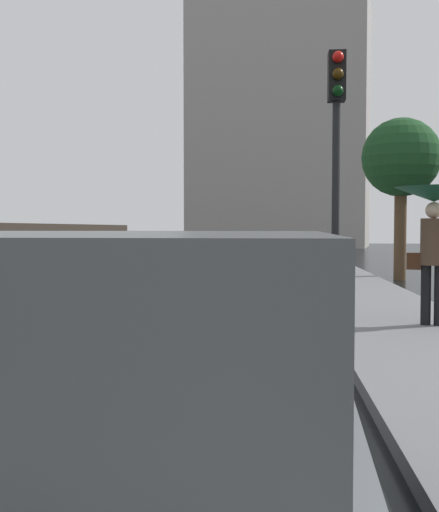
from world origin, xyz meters
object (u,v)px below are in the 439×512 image
Objects in this scene: car_grey_near_kerb at (73,470)px; street_tree_near at (401,159)px; pedestrian_with_umbrella_far at (433,215)px; traffic_light at (336,133)px; car_white_far_ahead at (261,252)px.

street_tree_near reaches higher than car_grey_near_kerb.
pedestrian_with_umbrella_far reaches higher than car_grey_near_kerb.
traffic_light is (-1.29, 0.68, 1.27)m from pedestrian_with_umbrella_far.
street_tree_near reaches higher than traffic_light.
car_grey_near_kerb is 18.61m from car_white_far_ahead.
street_tree_near is (4.31, 16.49, 2.71)m from car_grey_near_kerb.
traffic_light reaches higher than pedestrian_with_umbrella_far.
car_white_far_ahead is at bearing 97.07° from traffic_light.
car_grey_near_kerb reaches higher than car_white_far_ahead.
car_white_far_ahead is at bearing 152.40° from street_tree_near.
car_grey_near_kerb is 0.91× the size of street_tree_near.
street_tree_near is at bearing -81.61° from pedestrian_with_umbrella_far.
car_white_far_ahead is at bearing -60.00° from pedestrian_with_umbrella_far.
car_white_far_ahead is 0.89× the size of street_tree_near.
pedestrian_with_umbrella_far is 0.48× the size of traffic_light.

